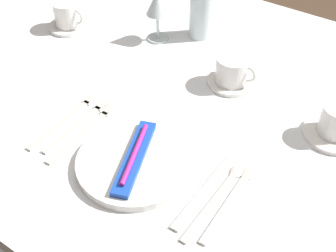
% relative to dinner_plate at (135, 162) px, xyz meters
% --- Properties ---
extents(dining_table, '(1.80, 1.11, 0.74)m').
position_rel_dinner_plate_xyz_m(dining_table, '(0.03, 0.27, -0.09)').
color(dining_table, white).
rests_on(dining_table, ground).
extents(dinner_plate, '(0.24, 0.24, 0.02)m').
position_rel_dinner_plate_xyz_m(dinner_plate, '(0.00, 0.00, 0.00)').
color(dinner_plate, white).
rests_on(dinner_plate, dining_table).
extents(toothbrush_package, '(0.11, 0.21, 0.02)m').
position_rel_dinner_plate_xyz_m(toothbrush_package, '(0.00, 0.00, 0.02)').
color(toothbrush_package, blue).
rests_on(toothbrush_package, dinner_plate).
extents(fork_outer, '(0.02, 0.23, 0.00)m').
position_rel_dinner_plate_xyz_m(fork_outer, '(-0.16, 0.02, -0.01)').
color(fork_outer, beige).
rests_on(fork_outer, dining_table).
extents(fork_inner, '(0.02, 0.21, 0.00)m').
position_rel_dinner_plate_xyz_m(fork_inner, '(-0.18, 0.03, -0.01)').
color(fork_inner, beige).
rests_on(fork_inner, dining_table).
extents(fork_salad, '(0.02, 0.23, 0.00)m').
position_rel_dinner_plate_xyz_m(fork_salad, '(-0.22, 0.03, -0.01)').
color(fork_salad, beige).
rests_on(fork_salad, dining_table).
extents(dinner_knife, '(0.02, 0.23, 0.00)m').
position_rel_dinner_plate_xyz_m(dinner_knife, '(0.16, 0.02, -0.01)').
color(dinner_knife, beige).
rests_on(dinner_knife, dining_table).
extents(spoon_soup, '(0.03, 0.22, 0.01)m').
position_rel_dinner_plate_xyz_m(spoon_soup, '(0.18, 0.04, -0.01)').
color(spoon_soup, beige).
rests_on(spoon_soup, dining_table).
extents(spoon_dessert, '(0.03, 0.22, 0.01)m').
position_rel_dinner_plate_xyz_m(spoon_dessert, '(0.21, 0.05, -0.01)').
color(spoon_dessert, beige).
rests_on(spoon_dessert, dining_table).
extents(saucer_left, '(0.12, 0.12, 0.01)m').
position_rel_dinner_plate_xyz_m(saucer_left, '(0.03, 0.36, -0.00)').
color(saucer_left, white).
rests_on(saucer_left, dining_table).
extents(coffee_cup_left, '(0.11, 0.08, 0.07)m').
position_rel_dinner_plate_xyz_m(coffee_cup_left, '(0.03, 0.36, 0.03)').
color(coffee_cup_left, white).
rests_on(coffee_cup_left, saucer_left).
extents(saucer_right, '(0.13, 0.13, 0.01)m').
position_rel_dinner_plate_xyz_m(saucer_right, '(0.31, 0.32, -0.00)').
color(saucer_right, white).
rests_on(saucer_right, dining_table).
extents(saucer_far, '(0.12, 0.12, 0.01)m').
position_rel_dinner_plate_xyz_m(saucer_far, '(-0.50, 0.33, -0.00)').
color(saucer_far, white).
rests_on(saucer_far, dining_table).
extents(coffee_cup_far, '(0.10, 0.08, 0.07)m').
position_rel_dinner_plate_xyz_m(coffee_cup_far, '(-0.50, 0.33, 0.04)').
color(coffee_cup_far, white).
rests_on(coffee_cup_far, saucer_far).
extents(wine_glass_left, '(0.06, 0.06, 0.15)m').
position_rel_dinner_plate_xyz_m(wine_glass_left, '(-0.25, 0.43, 0.10)').
color(wine_glass_left, silver).
rests_on(wine_glass_left, dining_table).
extents(drink_tumbler, '(0.07, 0.07, 0.13)m').
position_rel_dinner_plate_xyz_m(drink_tumbler, '(-0.16, 0.52, 0.06)').
color(drink_tumbler, silver).
rests_on(drink_tumbler, dining_table).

